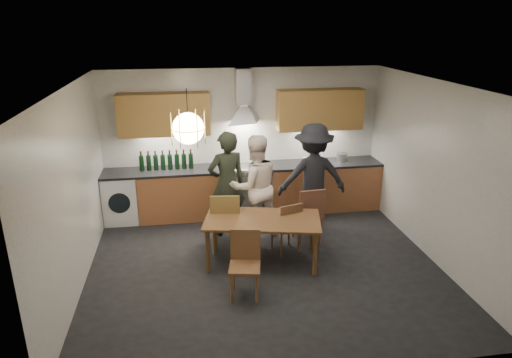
{
  "coord_description": "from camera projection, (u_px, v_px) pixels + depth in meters",
  "views": [
    {
      "loc": [
        -1.06,
        -5.76,
        3.4
      ],
      "look_at": [
        -0.06,
        0.4,
        1.2
      ],
      "focal_mm": 32.0,
      "sensor_mm": 36.0,
      "label": 1
    }
  ],
  "objects": [
    {
      "name": "chair_back_mid",
      "position": [
        288.0,
        225.0,
        6.86
      ],
      "size": [
        0.46,
        0.46,
        0.83
      ],
      "rotation": [
        0.0,
        0.0,
        3.43
      ],
      "color": "brown",
      "rests_on": "ground"
    },
    {
      "name": "chair_front",
      "position": [
        245.0,
        259.0,
        5.84
      ],
      "size": [
        0.46,
        0.46,
        0.86
      ],
      "rotation": [
        0.0,
        0.0,
        -0.2
      ],
      "color": "brown",
      "rests_on": "ground"
    },
    {
      "name": "person_left",
      "position": [
        227.0,
        184.0,
        7.37
      ],
      "size": [
        0.73,
        0.58,
        1.75
      ],
      "primitive_type": "imported",
      "rotation": [
        0.0,
        0.0,
        3.42
      ],
      "color": "black",
      "rests_on": "ground"
    },
    {
      "name": "range_stove",
      "position": [
        246.0,
        190.0,
        8.32
      ],
      "size": [
        0.9,
        0.6,
        0.92
      ],
      "color": "silver",
      "rests_on": "ground"
    },
    {
      "name": "mixing_bowl",
      "position": [
        312.0,
        161.0,
        8.33
      ],
      "size": [
        0.33,
        0.33,
        0.08
      ],
      "primitive_type": "imported",
      "rotation": [
        0.0,
        0.0,
        0.01
      ],
      "color": "#B6B5B9",
      "rests_on": "counter_run"
    },
    {
      "name": "stock_pot",
      "position": [
        342.0,
        157.0,
        8.47
      ],
      "size": [
        0.22,
        0.22,
        0.13
      ],
      "primitive_type": "cylinder",
      "rotation": [
        0.0,
        0.0,
        0.19
      ],
      "color": "#BABABE",
      "rests_on": "counter_run"
    },
    {
      "name": "room_shell",
      "position": [
        265.0,
        153.0,
        6.09
      ],
      "size": [
        5.02,
        4.52,
        2.61
      ],
      "color": "white",
      "rests_on": "ground"
    },
    {
      "name": "person_right",
      "position": [
        313.0,
        176.0,
        7.66
      ],
      "size": [
        1.18,
        0.7,
        1.8
      ],
      "primitive_type": "imported",
      "rotation": [
        0.0,
        0.0,
        3.12
      ],
      "color": "black",
      "rests_on": "ground"
    },
    {
      "name": "wall_fixtures",
      "position": [
        244.0,
        111.0,
        7.96
      ],
      "size": [
        4.3,
        0.54,
        1.1
      ],
      "color": "tan",
      "rests_on": "ground"
    },
    {
      "name": "person_mid",
      "position": [
        255.0,
        186.0,
        7.33
      ],
      "size": [
        0.94,
        0.8,
        1.7
      ],
      "primitive_type": "imported",
      "rotation": [
        0.0,
        0.0,
        3.34
      ],
      "color": "white",
      "rests_on": "ground"
    },
    {
      "name": "chair_back_left",
      "position": [
        225.0,
        219.0,
        6.86
      ],
      "size": [
        0.49,
        0.49,
        0.97
      ],
      "rotation": [
        0.0,
        0.0,
        3.0
      ],
      "color": "brown",
      "rests_on": "ground"
    },
    {
      "name": "chair_back_right",
      "position": [
        309.0,
        212.0,
        7.18
      ],
      "size": [
        0.46,
        0.46,
        0.93
      ],
      "rotation": [
        0.0,
        0.0,
        3.25
      ],
      "color": "brown",
      "rests_on": "ground"
    },
    {
      "name": "counter_run",
      "position": [
        247.0,
        190.0,
        8.33
      ],
      "size": [
        5.0,
        0.62,
        0.9
      ],
      "color": "#B87446",
      "rests_on": "ground"
    },
    {
      "name": "wine_bottles",
      "position": [
        166.0,
        160.0,
        7.95
      ],
      "size": [
        0.93,
        0.08,
        0.34
      ],
      "color": "black",
      "rests_on": "counter_run"
    },
    {
      "name": "dining_table",
      "position": [
        263.0,
        224.0,
        6.55
      ],
      "size": [
        1.78,
        1.16,
        0.69
      ],
      "rotation": [
        0.0,
        0.0,
        -0.22
      ],
      "color": "brown",
      "rests_on": "ground"
    },
    {
      "name": "pendant_lamp",
      "position": [
        188.0,
        128.0,
        5.71
      ],
      "size": [
        0.43,
        0.43,
        0.7
      ],
      "color": "black",
      "rests_on": "ground"
    },
    {
      "name": "ground",
      "position": [
        264.0,
        265.0,
        6.66
      ],
      "size": [
        5.0,
        5.0,
        0.0
      ],
      "primitive_type": "plane",
      "color": "black",
      "rests_on": "ground"
    }
  ]
}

